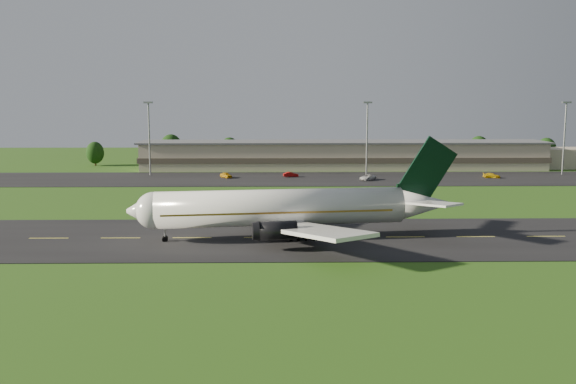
{
  "coord_description": "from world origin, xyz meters",
  "views": [
    {
      "loc": [
        -19.86,
        -96.92,
        21.6
      ],
      "look_at": [
        -18.07,
        8.0,
        6.0
      ],
      "focal_mm": 40.0,
      "sensor_mm": 36.0,
      "label": 1
    }
  ],
  "objects_px": {
    "airliner": "(286,208)",
    "service_vehicle_b": "(291,175)",
    "terminal": "(364,156)",
    "light_mast_east": "(565,129)",
    "service_vehicle_a": "(226,175)",
    "light_mast_west": "(149,129)",
    "light_mast_centre": "(367,129)",
    "service_vehicle_c": "(368,177)",
    "service_vehicle_d": "(492,176)"
  },
  "relations": [
    {
      "from": "light_mast_west",
      "to": "service_vehicle_a",
      "type": "bearing_deg",
      "value": -15.78
    },
    {
      "from": "airliner",
      "to": "service_vehicle_d",
      "type": "distance_m",
      "value": 91.62
    },
    {
      "from": "airliner",
      "to": "service_vehicle_d",
      "type": "relative_size",
      "value": 11.3
    },
    {
      "from": "service_vehicle_c",
      "to": "service_vehicle_b",
      "type": "bearing_deg",
      "value": -157.62
    },
    {
      "from": "light_mast_centre",
      "to": "service_vehicle_a",
      "type": "bearing_deg",
      "value": -171.06
    },
    {
      "from": "airliner",
      "to": "light_mast_centre",
      "type": "distance_m",
      "value": 83.69
    },
    {
      "from": "terminal",
      "to": "service_vehicle_c",
      "type": "height_order",
      "value": "terminal"
    },
    {
      "from": "service_vehicle_c",
      "to": "light_mast_centre",
      "type": "bearing_deg",
      "value": 125.36
    },
    {
      "from": "terminal",
      "to": "service_vehicle_b",
      "type": "distance_m",
      "value": 30.84
    },
    {
      "from": "service_vehicle_a",
      "to": "service_vehicle_b",
      "type": "relative_size",
      "value": 1.05
    },
    {
      "from": "terminal",
      "to": "light_mast_west",
      "type": "relative_size",
      "value": 7.13
    },
    {
      "from": "service_vehicle_a",
      "to": "service_vehicle_b",
      "type": "xyz_separation_m",
      "value": [
        17.38,
        1.47,
        -0.06
      ]
    },
    {
      "from": "terminal",
      "to": "light_mast_east",
      "type": "bearing_deg",
      "value": -16.8
    },
    {
      "from": "service_vehicle_d",
      "to": "light_mast_centre",
      "type": "bearing_deg",
      "value": 90.36
    },
    {
      "from": "airliner",
      "to": "service_vehicle_b",
      "type": "distance_m",
      "value": 75.44
    },
    {
      "from": "terminal",
      "to": "light_mast_centre",
      "type": "relative_size",
      "value": 7.13
    },
    {
      "from": "light_mast_centre",
      "to": "service_vehicle_d",
      "type": "distance_m",
      "value": 35.56
    },
    {
      "from": "light_mast_west",
      "to": "service_vehicle_a",
      "type": "height_order",
      "value": "light_mast_west"
    },
    {
      "from": "light_mast_west",
      "to": "light_mast_east",
      "type": "height_order",
      "value": "same"
    },
    {
      "from": "terminal",
      "to": "light_mast_east",
      "type": "distance_m",
      "value": 56.67
    },
    {
      "from": "light_mast_west",
      "to": "service_vehicle_c",
      "type": "relative_size",
      "value": 3.91
    },
    {
      "from": "service_vehicle_a",
      "to": "service_vehicle_d",
      "type": "bearing_deg",
      "value": -35.94
    },
    {
      "from": "airliner",
      "to": "terminal",
      "type": "bearing_deg",
      "value": 68.33
    },
    {
      "from": "light_mast_east",
      "to": "service_vehicle_d",
      "type": "distance_m",
      "value": 26.52
    },
    {
      "from": "terminal",
      "to": "light_mast_east",
      "type": "height_order",
      "value": "light_mast_east"
    },
    {
      "from": "light_mast_east",
      "to": "service_vehicle_b",
      "type": "height_order",
      "value": "light_mast_east"
    },
    {
      "from": "service_vehicle_a",
      "to": "service_vehicle_d",
      "type": "relative_size",
      "value": 0.94
    },
    {
      "from": "airliner",
      "to": "service_vehicle_d",
      "type": "bearing_deg",
      "value": 45.04
    },
    {
      "from": "service_vehicle_c",
      "to": "service_vehicle_d",
      "type": "distance_m",
      "value": 34.06
    },
    {
      "from": "light_mast_east",
      "to": "service_vehicle_b",
      "type": "distance_m",
      "value": 77.24
    },
    {
      "from": "terminal",
      "to": "service_vehicle_d",
      "type": "xyz_separation_m",
      "value": [
        31.2,
        -23.81,
        -3.23
      ]
    },
    {
      "from": "terminal",
      "to": "light_mast_centre",
      "type": "distance_m",
      "value": 18.45
    },
    {
      "from": "service_vehicle_b",
      "to": "service_vehicle_d",
      "type": "relative_size",
      "value": 0.9
    },
    {
      "from": "terminal",
      "to": "service_vehicle_d",
      "type": "bearing_deg",
      "value": -37.35
    },
    {
      "from": "light_mast_centre",
      "to": "service_vehicle_a",
      "type": "height_order",
      "value": "light_mast_centre"
    },
    {
      "from": "service_vehicle_a",
      "to": "service_vehicle_c",
      "type": "relative_size",
      "value": 0.82
    },
    {
      "from": "airliner",
      "to": "service_vehicle_d",
      "type": "height_order",
      "value": "airliner"
    },
    {
      "from": "service_vehicle_c",
      "to": "service_vehicle_a",
      "type": "bearing_deg",
      "value": -146.79
    },
    {
      "from": "light_mast_east",
      "to": "service_vehicle_b",
      "type": "xyz_separation_m",
      "value": [
        -76.17,
        -4.59,
        -11.97
      ]
    },
    {
      "from": "light_mast_east",
      "to": "service_vehicle_b",
      "type": "relative_size",
      "value": 5.0
    },
    {
      "from": "terminal",
      "to": "service_vehicle_b",
      "type": "height_order",
      "value": "terminal"
    },
    {
      "from": "service_vehicle_b",
      "to": "service_vehicle_c",
      "type": "height_order",
      "value": "service_vehicle_c"
    },
    {
      "from": "terminal",
      "to": "service_vehicle_c",
      "type": "relative_size",
      "value": 27.88
    },
    {
      "from": "airliner",
      "to": "service_vehicle_c",
      "type": "bearing_deg",
      "value": 64.81
    },
    {
      "from": "light_mast_centre",
      "to": "service_vehicle_c",
      "type": "xyz_separation_m",
      "value": [
        -1.24,
        -11.5,
        -11.92
      ]
    },
    {
      "from": "light_mast_east",
      "to": "light_mast_centre",
      "type": "bearing_deg",
      "value": 180.0
    },
    {
      "from": "light_mast_centre",
      "to": "service_vehicle_b",
      "type": "distance_m",
      "value": 24.75
    },
    {
      "from": "light_mast_centre",
      "to": "service_vehicle_a",
      "type": "xyz_separation_m",
      "value": [
        -38.55,
        -6.06,
        -11.91
      ]
    },
    {
      "from": "terminal",
      "to": "service_vehicle_b",
      "type": "xyz_separation_m",
      "value": [
        -22.57,
        -20.78,
        -3.22
      ]
    },
    {
      "from": "service_vehicle_a",
      "to": "service_vehicle_c",
      "type": "height_order",
      "value": "service_vehicle_a"
    }
  ]
}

